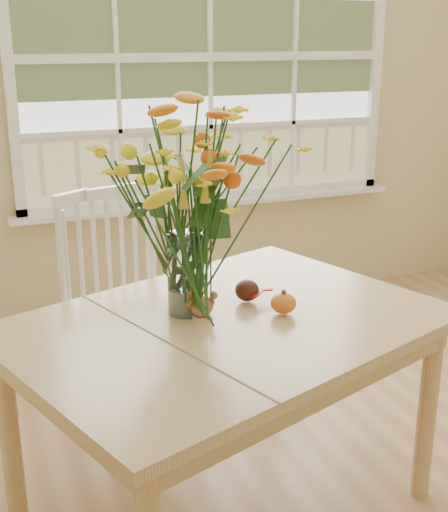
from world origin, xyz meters
name	(u,v)px	position (x,y,z in m)	size (l,w,h in m)	color
wall_back	(208,92)	(0.00, 2.25, 1.35)	(4.00, 0.02, 2.70)	beige
window	(210,60)	(0.00, 2.21, 1.53)	(2.42, 0.12, 1.74)	silver
dining_table	(226,345)	(-0.65, 0.32, 0.67)	(1.67, 1.42, 0.76)	tan
windsor_chair	(123,302)	(-0.84, 1.05, 0.58)	(0.58, 0.57, 1.04)	white
flower_vase	(184,193)	(-0.75, 0.43, 1.18)	(0.59, 0.59, 0.70)	white
pumpkin	(283,304)	(-0.45, 0.30, 0.79)	(0.09, 0.09, 0.07)	#C65717
turkey_figurine	(203,307)	(-0.72, 0.36, 0.80)	(0.10, 0.09, 0.11)	#CCB78C
dark_gourd	(247,291)	(-0.52, 0.45, 0.80)	(0.13, 0.09, 0.08)	#38160F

